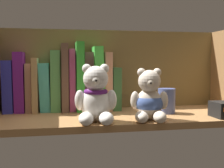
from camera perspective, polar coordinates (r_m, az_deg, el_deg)
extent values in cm
cube|color=#9E7042|center=(92.31, 1.99, -6.89)|extent=(80.50, 30.31, 2.00)
cube|color=brown|center=(106.07, 0.17, 2.49)|extent=(82.90, 1.20, 31.18)
cube|color=#292FB4|center=(103.17, -20.21, -0.43)|extent=(3.53, 11.16, 17.81)
cube|color=#681C8B|center=(102.52, -18.23, 0.38)|extent=(3.48, 10.83, 20.64)
cube|color=tan|center=(102.30, -16.54, -0.68)|extent=(2.05, 9.43, 16.74)
cube|color=#A48555|center=(102.01, -15.26, -0.14)|extent=(1.95, 14.27, 18.60)
cube|color=#46B0A3|center=(101.87, -13.54, -0.60)|extent=(4.09, 10.33, 17.00)
cube|color=#50984F|center=(101.58, -11.44, 0.66)|extent=(3.37, 11.60, 21.27)
cube|color=brown|center=(101.51, -9.64, 1.34)|extent=(2.41, 14.23, 23.59)
cube|color=#C74885|center=(101.63, -8.19, 0.87)|extent=(2.09, 10.37, 21.85)
cube|color=green|center=(101.72, -6.67, 1.56)|extent=(2.71, 14.00, 24.23)
cube|color=brown|center=(102.07, -4.87, 0.60)|extent=(3.07, 9.34, 20.73)
cube|color=green|center=(102.41, -2.97, 1.17)|extent=(3.97, 14.81, 22.81)
cube|color=tan|center=(102.93, -1.22, 0.62)|extent=(2.62, 13.30, 20.66)
cube|color=#336132|center=(103.67, 0.48, -0.83)|extent=(2.96, 12.93, 15.34)
ellipsoid|color=white|center=(80.77, -3.34, -4.13)|extent=(8.60, 7.89, 10.12)
sphere|color=white|center=(79.52, -3.35, 1.13)|extent=(7.20, 7.20, 7.20)
sphere|color=white|center=(79.91, -5.18, 3.15)|extent=(2.70, 2.70, 2.70)
sphere|color=white|center=(80.03, -1.56, 3.17)|extent=(2.70, 2.70, 2.70)
sphere|color=white|center=(77.00, -3.30, 0.71)|extent=(2.70, 2.70, 2.70)
sphere|color=black|center=(76.05, -3.29, 0.72)|extent=(0.94, 0.94, 0.94)
ellipsoid|color=white|center=(76.56, -5.34, -7.08)|extent=(4.71, 7.12, 3.60)
ellipsoid|color=white|center=(76.70, -1.14, -7.04)|extent=(4.71, 7.12, 3.60)
ellipsoid|color=white|center=(80.11, -6.59, -3.31)|extent=(3.20, 3.20, 5.85)
ellipsoid|color=white|center=(80.33, -0.08, -3.26)|extent=(3.20, 3.20, 5.85)
torus|color=#601E70|center=(80.32, -3.35, -1.56)|extent=(6.91, 6.91, 1.30)
ellipsoid|color=beige|center=(84.08, 7.57, -4.09)|extent=(7.95, 7.30, 9.36)
sphere|color=beige|center=(82.91, 7.65, 0.57)|extent=(6.65, 6.65, 6.65)
sphere|color=beige|center=(83.02, 6.04, 2.39)|extent=(2.50, 2.50, 2.50)
sphere|color=beige|center=(83.55, 9.22, 2.37)|extent=(2.50, 2.50, 2.50)
sphere|color=beige|center=(80.60, 7.85, 0.18)|extent=(2.50, 2.50, 2.50)
sphere|color=black|center=(79.73, 7.92, 0.19)|extent=(0.87, 0.87, 0.87)
ellipsoid|color=beige|center=(79.96, 6.07, -6.70)|extent=(4.91, 6.86, 3.33)
ellipsoid|color=beige|center=(80.58, 9.74, -6.65)|extent=(4.91, 6.86, 3.33)
ellipsoid|color=beige|center=(83.08, 4.73, -3.35)|extent=(3.19, 3.19, 5.41)
ellipsoid|color=beige|center=(84.05, 10.47, -3.32)|extent=(3.19, 3.19, 5.41)
ellipsoid|color=#425B9D|center=(84.05, 7.57, -3.93)|extent=(8.61, 7.95, 6.55)
cylinder|color=#4C5B99|center=(96.33, 11.00, -3.37)|extent=(5.81, 5.81, 8.37)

